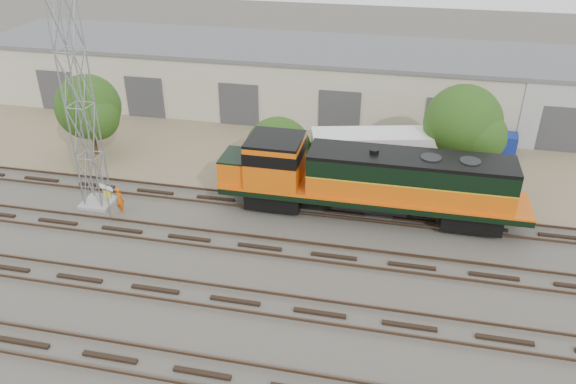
% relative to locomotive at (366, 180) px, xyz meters
% --- Properties ---
extents(ground, '(140.00, 140.00, 0.00)m').
position_rel_locomotive_xyz_m(ground, '(-5.12, -6.00, -2.40)').
color(ground, '#47423A').
rests_on(ground, ground).
extents(dirt_strip, '(80.00, 16.00, 0.02)m').
position_rel_locomotive_xyz_m(dirt_strip, '(-5.12, 9.00, -2.39)').
color(dirt_strip, '#726047').
rests_on(dirt_strip, ground).
extents(tracks, '(80.00, 20.40, 0.28)m').
position_rel_locomotive_xyz_m(tracks, '(-5.12, -9.00, -2.33)').
color(tracks, black).
rests_on(tracks, ground).
extents(warehouse, '(58.40, 10.40, 5.30)m').
position_rel_locomotive_xyz_m(warehouse, '(-5.08, 16.98, 0.25)').
color(warehouse, '#BDB79E').
rests_on(warehouse, ground).
extents(locomotive, '(17.46, 3.06, 4.20)m').
position_rel_locomotive_xyz_m(locomotive, '(0.00, 0.00, 0.00)').
color(locomotive, black).
rests_on(locomotive, tracks).
extents(signal_tower, '(1.84, 1.84, 12.47)m').
position_rel_locomotive_xyz_m(signal_tower, '(-15.91, -2.03, 3.67)').
color(signal_tower, gray).
rests_on(signal_tower, ground).
extents(sign_post, '(0.95, 0.35, 2.40)m').
position_rel_locomotive_xyz_m(sign_post, '(-14.16, -3.71, -0.72)').
color(sign_post, gray).
rests_on(sign_post, ground).
extents(worker, '(0.71, 0.61, 1.64)m').
position_rel_locomotive_xyz_m(worker, '(-14.09, -2.60, -1.59)').
color(worker, '#D0520B').
rests_on(worker, ground).
extents(semi_trailer, '(11.69, 4.97, 3.53)m').
position_rel_locomotive_xyz_m(semi_trailer, '(2.12, 4.72, -0.18)').
color(semi_trailer, silver).
rests_on(semi_trailer, ground).
extents(dumpster_blue, '(1.75, 1.66, 1.50)m').
position_rel_locomotive_xyz_m(dumpster_blue, '(8.98, 10.75, -1.65)').
color(dumpster_blue, navy).
rests_on(dumpster_blue, ground).
extents(tree_west, '(4.68, 4.45, 5.83)m').
position_rel_locomotive_xyz_m(tree_west, '(-19.38, 4.27, 1.08)').
color(tree_west, '#382619').
rests_on(tree_west, ground).
extents(tree_mid, '(4.58, 4.36, 4.36)m').
position_rel_locomotive_xyz_m(tree_mid, '(-5.82, 3.63, -0.59)').
color(tree_mid, '#382619').
rests_on(tree_mid, ground).
extents(tree_east, '(5.05, 4.81, 6.50)m').
position_rel_locomotive_xyz_m(tree_east, '(5.57, 5.37, 1.56)').
color(tree_east, '#382619').
rests_on(tree_east, ground).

